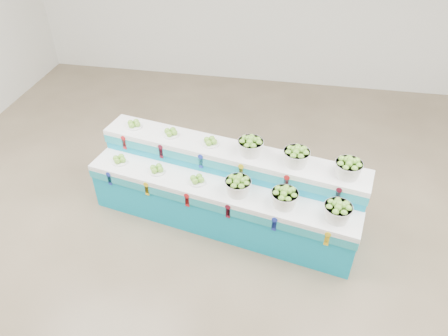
{
  "coord_description": "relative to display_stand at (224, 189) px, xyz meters",
  "views": [
    {
      "loc": [
        0.5,
        -3.46,
        4.15
      ],
      "look_at": [
        -0.25,
        0.66,
        0.87
      ],
      "focal_mm": 33.6,
      "sensor_mm": 36.0,
      "label": 1
    }
  ],
  "objects": [
    {
      "name": "basket_lower_right",
      "position": [
        1.4,
        -0.51,
        0.33
      ],
      "size": [
        0.38,
        0.38,
        0.24
      ],
      "primitive_type": null,
      "rotation": [
        0.0,
        0.0,
        -0.2
      ],
      "color": "silver",
      "rests_on": "display_stand"
    },
    {
      "name": "plate_lower_right",
      "position": [
        -0.32,
        -0.16,
        0.26
      ],
      "size": [
        0.26,
        0.26,
        0.1
      ],
      "primitive_type": "cylinder",
      "rotation": [
        0.0,
        0.0,
        -0.2
      ],
      "color": "white",
      "rests_on": "display_stand"
    },
    {
      "name": "basket_upper_mid",
      "position": [
        0.88,
        0.05,
        0.63
      ],
      "size": [
        0.38,
        0.38,
        0.24
      ],
      "primitive_type": null,
      "rotation": [
        0.0,
        0.0,
        -0.2
      ],
      "color": "silver",
      "rests_on": "display_stand"
    },
    {
      "name": "basket_upper_left",
      "position": [
        0.31,
        0.16,
        0.63
      ],
      "size": [
        0.38,
        0.38,
        0.24
      ],
      "primitive_type": null,
      "rotation": [
        0.0,
        0.0,
        -0.2
      ],
      "color": "silver",
      "rests_on": "display_stand"
    },
    {
      "name": "display_stand",
      "position": [
        0.0,
        0.0,
        0.0
      ],
      "size": [
        3.7,
        1.61,
        1.02
      ],
      "primitive_type": null,
      "rotation": [
        0.0,
        0.0,
        -0.2
      ],
      "color": "#0E9AC2",
      "rests_on": "ground"
    },
    {
      "name": "plate_lower_mid",
      "position": [
        -0.88,
        -0.05,
        0.26
      ],
      "size": [
        0.26,
        0.26,
        0.1
      ],
      "primitive_type": "cylinder",
      "rotation": [
        0.0,
        0.0,
        -0.2
      ],
      "color": "white",
      "rests_on": "display_stand"
    },
    {
      "name": "basket_upper_right",
      "position": [
        1.49,
        -0.07,
        0.63
      ],
      "size": [
        0.38,
        0.38,
        0.24
      ],
      "primitive_type": null,
      "rotation": [
        0.0,
        0.0,
        -0.2
      ],
      "color": "silver",
      "rests_on": "display_stand"
    },
    {
      "name": "plate_upper_right",
      "position": [
        -0.23,
        0.27,
        0.56
      ],
      "size": [
        0.26,
        0.26,
        0.1
      ],
      "primitive_type": "cylinder",
      "rotation": [
        0.0,
        0.0,
        -0.2
      ],
      "color": "white",
      "rests_on": "display_stand"
    },
    {
      "name": "plate_upper_left",
      "position": [
        -1.35,
        0.5,
        0.56
      ],
      "size": [
        0.26,
        0.26,
        0.1
      ],
      "primitive_type": "cylinder",
      "rotation": [
        0.0,
        0.0,
        -0.2
      ],
      "color": "white",
      "rests_on": "display_stand"
    },
    {
      "name": "plate_upper_mid",
      "position": [
        -0.8,
        0.39,
        0.56
      ],
      "size": [
        0.26,
        0.26,
        0.1
      ],
      "primitive_type": "cylinder",
      "rotation": [
        0.0,
        0.0,
        -0.2
      ],
      "color": "white",
      "rests_on": "display_stand"
    },
    {
      "name": "basket_lower_mid",
      "position": [
        0.79,
        -0.38,
        0.33
      ],
      "size": [
        0.38,
        0.38,
        0.24
      ],
      "primitive_type": null,
      "rotation": [
        0.0,
        0.0,
        -0.2
      ],
      "color": "silver",
      "rests_on": "display_stand"
    },
    {
      "name": "plate_lower_left",
      "position": [
        -1.44,
        0.06,
        0.26
      ],
      "size": [
        0.26,
        0.26,
        0.1
      ],
      "primitive_type": "cylinder",
      "rotation": [
        0.0,
        0.0,
        -0.2
      ],
      "color": "white",
      "rests_on": "display_stand"
    },
    {
      "name": "basket_lower_left",
      "position": [
        0.22,
        -0.27,
        0.33
      ],
      "size": [
        0.38,
        0.38,
        0.24
      ],
      "primitive_type": null,
      "rotation": [
        0.0,
        0.0,
        -0.2
      ],
      "color": "silver",
      "rests_on": "display_stand"
    },
    {
      "name": "ground",
      "position": [
        0.25,
        -0.66,
        -0.51
      ],
      "size": [
        10.0,
        10.0,
        0.0
      ],
      "primitive_type": "plane",
      "color": "brown",
      "rests_on": "ground"
    }
  ]
}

